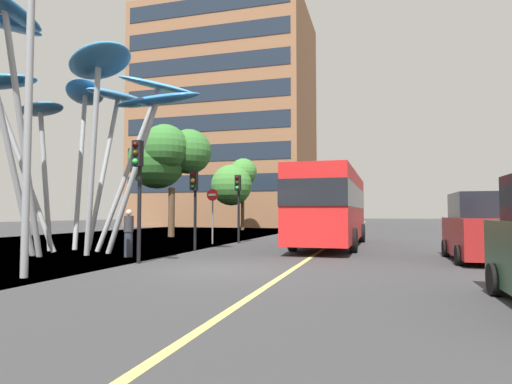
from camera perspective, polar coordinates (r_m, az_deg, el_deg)
ground at (r=12.23m, az=-8.49°, el=-10.28°), size 120.00×240.00×0.10m
red_bus at (r=20.39m, az=9.96°, el=-1.60°), size 2.83×11.03×3.60m
leaf_sculpture at (r=18.90m, az=-23.49°, el=12.92°), size 10.79×10.81×8.75m
traffic_light_kerb_near at (r=13.75m, az=-15.38°, el=2.26°), size 0.28×0.42×3.79m
traffic_light_kerb_far at (r=18.05m, az=-8.20°, el=-0.09°), size 0.28×0.42×3.30m
traffic_light_island_mid at (r=22.23m, az=-2.39°, el=-0.24°), size 0.28×0.42×3.51m
car_parked_mid at (r=15.56m, az=27.83°, el=-4.42°), size 2.03×4.25×2.20m
street_lamp at (r=11.83m, az=-26.30°, el=12.73°), size 1.89×0.44×7.21m
tree_pavement_near at (r=29.23m, az=-11.70°, el=4.80°), size 5.31×4.46×7.33m
tree_pavement_far at (r=40.04m, az=-2.77°, el=1.47°), size 3.94×5.30×6.69m
pedestrian at (r=15.87m, az=-16.56°, el=-5.25°), size 0.34×0.34×1.68m
no_entry_sign at (r=21.89m, az=-5.79°, el=-2.05°), size 0.60×0.12×2.78m
backdrop_building at (r=55.69m, az=-3.73°, el=9.42°), size 20.52×15.13×26.72m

